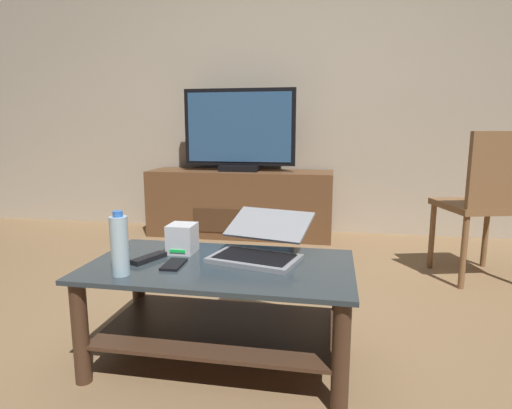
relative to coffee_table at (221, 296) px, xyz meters
name	(u,v)px	position (x,y,z in m)	size (l,w,h in m)	color
ground_plane	(250,342)	(0.09, 0.17, -0.28)	(7.68, 7.68, 0.00)	olive
back_wall	(297,76)	(0.09, 2.37, 1.12)	(6.40, 0.12, 2.80)	#B2A38C
coffee_table	(221,296)	(0.00, 0.00, 0.00)	(1.04, 0.57, 0.41)	#2D383D
media_cabinet	(240,203)	(-0.37, 2.05, 0.01)	(1.60, 0.46, 0.57)	brown
television	(239,132)	(-0.37, 2.03, 0.63)	(0.96, 0.20, 0.70)	black
dining_chair	(488,198)	(1.35, 1.18, 0.25)	(0.54, 0.54, 0.92)	brown
laptop	(261,244)	(0.14, 0.12, 0.19)	(0.42, 0.44, 0.17)	gray
router_box	(182,238)	(-0.20, 0.13, 0.20)	(0.11, 0.12, 0.12)	silver
water_bottle_near	(120,245)	(-0.32, -0.19, 0.25)	(0.06, 0.06, 0.24)	silver
cell_phone	(174,264)	(-0.17, -0.05, 0.14)	(0.07, 0.14, 0.01)	black
tv_remote	(149,258)	(-0.29, -0.01, 0.14)	(0.04, 0.16, 0.02)	black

